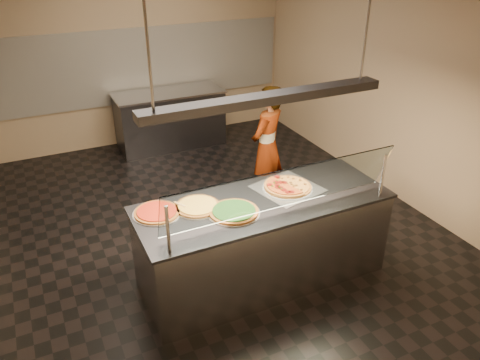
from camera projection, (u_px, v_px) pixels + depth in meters
name	position (u px, v px, depth m)	size (l,w,h in m)	color
ground	(215.00, 222.00, 5.90)	(5.00, 6.00, 0.02)	black
wall_back	(140.00, 52.00, 7.60)	(5.00, 0.02, 3.00)	#977E61
wall_front	(404.00, 256.00, 2.80)	(5.00, 0.02, 3.00)	#977E61
wall_right	(387.00, 80.00, 6.16)	(0.02, 6.00, 3.00)	#977E61
tile_band	(142.00, 65.00, 7.67)	(4.90, 0.02, 1.20)	silver
serving_counter	(263.00, 240.00, 4.72)	(2.49, 0.94, 0.93)	#B7B7BC
sneeze_guard	(283.00, 189.00, 4.09)	(2.25, 0.18, 0.54)	#B7B7BC
perforated_tray	(287.00, 188.00, 4.72)	(0.69, 0.69, 0.01)	silver
half_pizza_pepperoni	(277.00, 188.00, 4.66)	(0.34, 0.52, 0.05)	brown
half_pizza_sausage	(297.00, 184.00, 4.76)	(0.34, 0.52, 0.04)	brown
pizza_spinach	(234.00, 211.00, 4.30)	(0.49, 0.49, 0.03)	silver
pizza_cheese	(197.00, 206.00, 4.39)	(0.45, 0.45, 0.03)	silver
pizza_tomato	(157.00, 212.00, 4.29)	(0.45, 0.45, 0.03)	silver
pizza_spatula	(186.00, 204.00, 4.39)	(0.26, 0.20, 0.02)	#B7B7BC
prep_table	(170.00, 119.00, 7.82)	(1.77, 0.74, 0.93)	#333337
worker	(267.00, 147.00, 5.96)	(0.58, 0.38, 1.60)	#3A3640
heat_lamp_housing	(267.00, 99.00, 4.03)	(2.30, 0.18, 0.08)	#333337
lamp_rod_left	(148.00, 45.00, 3.39)	(0.02, 0.02, 1.01)	#B7B7BC
lamp_rod_right	(367.00, 24.00, 4.16)	(0.02, 0.02, 1.01)	#B7B7BC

